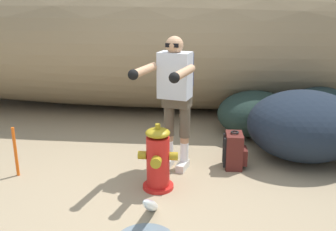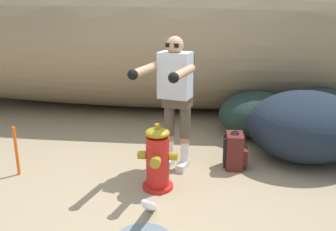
# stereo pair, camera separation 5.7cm
# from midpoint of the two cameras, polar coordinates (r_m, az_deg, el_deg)

# --- Properties ---
(ground_plane) EXTENTS (56.00, 56.00, 0.04)m
(ground_plane) POSITION_cam_midpoint_polar(r_m,az_deg,el_deg) (4.18, -2.72, -11.72)
(ground_plane) COLOR #998466
(dirt_embankment) EXTENTS (17.57, 3.20, 2.72)m
(dirt_embankment) POSITION_cam_midpoint_polar(r_m,az_deg,el_deg) (7.26, 1.04, 12.01)
(dirt_embankment) COLOR #897556
(dirt_embankment) RESTS_ON ground_plane
(fire_hydrant) EXTENTS (0.43, 0.39, 0.75)m
(fire_hydrant) POSITION_cam_midpoint_polar(r_m,az_deg,el_deg) (4.11, -1.93, -6.67)
(fire_hydrant) COLOR red
(fire_hydrant) RESTS_ON ground_plane
(hydrant_water_jet) EXTENTS (0.53, 1.10, 0.62)m
(hydrant_water_jet) POSITION_cam_midpoint_polar(r_m,az_deg,el_deg) (3.63, -3.25, -14.67)
(hydrant_water_jet) COLOR silver
(hydrant_water_jet) RESTS_ON ground_plane
(utility_worker) EXTENTS (0.67, 1.04, 1.61)m
(utility_worker) POSITION_cam_midpoint_polar(r_m,az_deg,el_deg) (4.38, 0.70, 4.24)
(utility_worker) COLOR beige
(utility_worker) RESTS_ON ground_plane
(spare_backpack) EXTENTS (0.29, 0.30, 0.47)m
(spare_backpack) POSITION_cam_midpoint_polar(r_m,az_deg,el_deg) (4.73, 9.65, -5.29)
(spare_backpack) COLOR #511E19
(spare_backpack) RESTS_ON ground_plane
(boulder_large) EXTENTS (1.85, 1.80, 0.89)m
(boulder_large) POSITION_cam_midpoint_polar(r_m,az_deg,el_deg) (5.18, 19.62, -1.37)
(boulder_large) COLOR #1A232F
(boulder_large) RESTS_ON ground_plane
(boulder_mid) EXTENTS (1.62, 1.62, 0.68)m
(boulder_mid) POSITION_cam_midpoint_polar(r_m,az_deg,el_deg) (5.89, 12.78, 0.30)
(boulder_mid) COLOR #1C2B26
(boulder_mid) RESTS_ON ground_plane
(boulder_small) EXTENTS (1.49, 1.49, 0.75)m
(boulder_small) POSITION_cam_midpoint_polar(r_m,az_deg,el_deg) (6.15, 21.88, 0.51)
(boulder_small) COLOR #1B2929
(boulder_small) RESTS_ON ground_plane
(survey_stake) EXTENTS (0.04, 0.04, 0.60)m
(survey_stake) POSITION_cam_midpoint_polar(r_m,az_deg,el_deg) (4.77, -22.39, -5.11)
(survey_stake) COLOR #E55914
(survey_stake) RESTS_ON ground_plane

